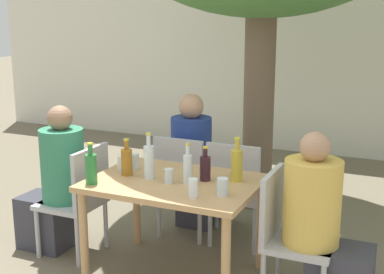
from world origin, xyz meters
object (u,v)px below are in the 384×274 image
wine_bottle_4 (205,167)px  water_bottle_5 (149,161)px  drinking_glass_2 (169,176)px  oil_cruet_0 (237,164)px  water_bottle_3 (188,168)px  dining_table_front (175,193)px  drinking_glass_0 (122,164)px  green_bottle_1 (91,168)px  drinking_glass_3 (135,161)px  drinking_glass_4 (222,187)px  person_seated_2 (195,168)px  person_seated_1 (324,232)px  patio_chair_3 (237,188)px  patio_chair_0 (80,195)px  drinking_glass_1 (193,188)px  patio_chair_1 (288,230)px  patio_chair_2 (184,181)px  person_seated_0 (55,187)px  amber_bottle_2 (127,161)px

wine_bottle_4 → water_bottle_5: (-0.38, -0.12, 0.03)m
drinking_glass_2 → water_bottle_5: bearing=167.9°
oil_cruet_0 → water_bottle_3: 0.35m
dining_table_front → drinking_glass_0: (-0.46, 0.04, 0.15)m
green_bottle_1 → wine_bottle_4: bearing=29.4°
drinking_glass_0 → drinking_glass_3: bearing=57.7°
oil_cruet_0 → drinking_glass_4: size_ratio=2.71×
green_bottle_1 → person_seated_2: bearing=77.9°
person_seated_1 → water_bottle_5: person_seated_1 is taller
patio_chair_3 → green_bottle_1: 1.25m
patio_chair_0 → water_bottle_3: (0.94, -0.03, 0.34)m
patio_chair_0 → drinking_glass_1: 1.16m
patio_chair_1 → drinking_glass_4: 0.52m
dining_table_front → patio_chair_2: (-0.24, 0.66, -0.14)m
patio_chair_1 → person_seated_0: bearing=90.0°
person_seated_0 → wine_bottle_4: 1.29m
drinking_glass_3 → patio_chair_1: bearing=-6.1°
drinking_glass_0 → drinking_glass_1: drinking_glass_1 is taller
drinking_glass_2 → patio_chair_2: bearing=107.4°
amber_bottle_2 → person_seated_0: bearing=177.6°
patio_chair_2 → drinking_glass_1: 1.10m
dining_table_front → person_seated_0: bearing=-180.0°
dining_table_front → amber_bottle_2: 0.42m
patio_chair_3 → drinking_glass_2: 0.82m
water_bottle_3 → drinking_glass_3: size_ratio=2.52×
person_seated_1 → drinking_glass_3: bearing=84.8°
dining_table_front → wine_bottle_4: 0.29m
patio_chair_0 → person_seated_0: person_seated_0 is taller
patio_chair_3 → drinking_glass_4: bearing=102.8°
patio_chair_2 → person_seated_2: size_ratio=0.73×
dining_table_front → person_seated_1: size_ratio=1.01×
patio_chair_3 → water_bottle_3: (-0.12, -0.69, 0.34)m
person_seated_0 → person_seated_1: size_ratio=1.02×
wine_bottle_4 → water_bottle_5: size_ratio=0.74×
person_seated_2 → drinking_glass_0: person_seated_2 is taller
patio_chair_1 → drinking_glass_4: size_ratio=7.59×
person_seated_1 → water_bottle_3: 0.99m
patio_chair_0 → green_bottle_1: (0.33, -0.30, 0.34)m
dining_table_front → person_seated_1: bearing=-0.0°
patio_chair_3 → water_bottle_3: water_bottle_3 is taller
oil_cruet_0 → drinking_glass_1: (-0.14, -0.44, -0.06)m
green_bottle_1 → patio_chair_0: bearing=137.8°
oil_cruet_0 → drinking_glass_0: oil_cruet_0 is taller
patio_chair_2 → person_seated_2: (0.00, 0.23, 0.05)m
patio_chair_2 → person_seated_1: (1.29, -0.66, 0.03)m
patio_chair_3 → oil_cruet_0: 0.63m
drinking_glass_4 → wine_bottle_4: bearing=132.5°
dining_table_front → patio_chair_3: patio_chair_3 is taller
water_bottle_3 → drinking_glass_3: water_bottle_3 is taller
person_seated_1 → drinking_glass_4: (-0.63, -0.16, 0.26)m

